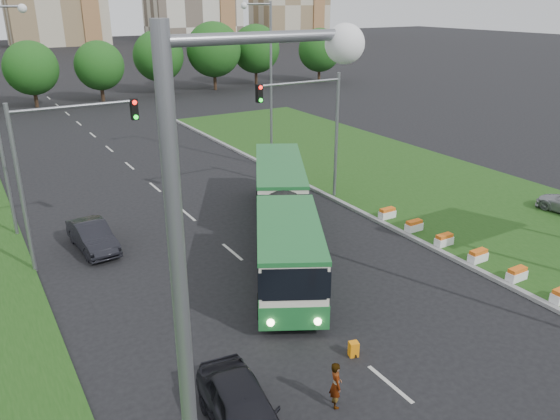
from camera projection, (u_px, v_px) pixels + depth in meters
ground at (351, 286)px, 24.66m from camera, size 360.00×360.00×0.00m
grass_median at (430, 188)px, 37.26m from camera, size 14.00×60.00×0.15m
median_kerb at (349, 206)px, 33.92m from camera, size 0.30×60.00×0.18m
lane_markings at (146, 179)px, 39.20m from camera, size 0.20×100.00×0.01m
flower_planters at (478, 256)px, 26.59m from camera, size 1.10×13.70×0.60m
traffic_mast_median at (316, 119)px, 33.00m from camera, size 5.76×0.32×8.00m
traffic_mast_left at (55, 158)px, 24.93m from camera, size 5.76×0.32×8.00m
street_lamps at (195, 122)px, 29.03m from camera, size 36.00×60.00×12.00m
tree_line at (155, 61)px, 71.77m from camera, size 120.00×8.00×9.00m
articulated_bus at (276, 214)px, 28.15m from camera, size 2.70×17.30×2.85m
car_left_near at (243, 411)px, 16.07m from camera, size 2.49×4.93×1.61m
car_left_far at (93, 236)px, 28.07m from camera, size 1.86×4.51×1.45m
pedestrian at (336, 385)px, 17.18m from camera, size 0.57×0.69×1.61m
shopping_trolley at (354, 349)px, 19.78m from camera, size 0.34×0.36×0.58m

